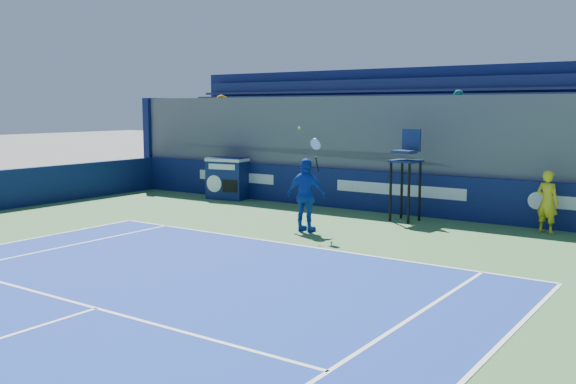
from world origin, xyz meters
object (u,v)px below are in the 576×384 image
Objects in this scene: umpire_chair at (406,165)px; tennis_player at (306,195)px; ball_person at (547,202)px; match_clock at (227,177)px.

umpire_chair is 3.16m from tennis_player.
tennis_player reaches higher than ball_person.
umpire_chair is (-3.54, -0.38, 0.75)m from ball_person.
umpire_chair is at bearing -3.92° from match_clock.
ball_person is 3.63m from umpire_chair.
tennis_player is (-1.37, -2.79, -0.61)m from umpire_chair.
match_clock is 0.57× the size of umpire_chair.
match_clock is at bearing 176.08° from umpire_chair.
umpire_chair reaches higher than match_clock.
tennis_player is at bearing -116.13° from umpire_chair.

